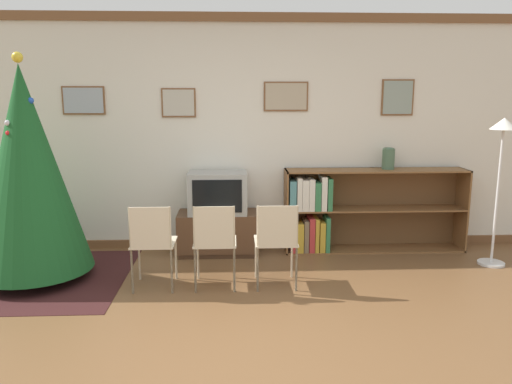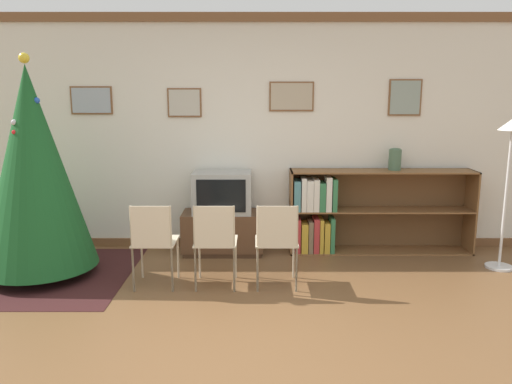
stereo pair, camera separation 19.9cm
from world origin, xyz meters
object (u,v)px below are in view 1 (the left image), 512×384
Objects in this scene: television at (218,193)px; bookshelf at (341,211)px; christmas_tree at (27,170)px; tv_console at (218,233)px; vase at (388,158)px; folding_chair_right at (276,240)px; folding_chair_left at (152,241)px; folding_chair_center at (215,240)px; standing_lamp at (501,153)px.

bookshelf is (1.42, 0.06, -0.24)m from television.
tv_console is at bearing 22.58° from christmas_tree.
vase reaches higher than television.
vase is (1.39, 1.16, 0.61)m from folding_chair_right.
folding_chair_right is 1.42m from bookshelf.
christmas_tree is 1.40m from folding_chair_left.
folding_chair_left reaches higher than tv_console.
folding_chair_center is 2.36m from vase.
standing_lamp reaches higher than tv_console.
folding_chair_center is 0.52× the size of standing_lamp.
folding_chair_left is 1.00× the size of folding_chair_center.
folding_chair_right is 3.31× the size of vase.
standing_lamp reaches higher than television.
bookshelf is at bearing 159.18° from standing_lamp.
folding_chair_left is 3.65m from standing_lamp.
bookshelf reaches higher than folding_chair_left.
vase is (3.75, 0.83, -0.01)m from christmas_tree.
christmas_tree reaches higher than folding_chair_right.
folding_chair_left is at bearing -118.25° from tv_console.
standing_lamp is (2.96, -0.52, 0.97)m from tv_console.
christmas_tree is at bearing -177.32° from standing_lamp.
bookshelf is 0.82m from vase.
bookshelf is (2.00, 1.13, -0.00)m from folding_chair_left.
tv_console is 1.24m from folding_chair_left.
vase is (1.96, 0.08, 0.84)m from tv_console.
folding_chair_left is (1.21, -0.33, -0.62)m from christmas_tree.
television is (1.79, 0.74, -0.38)m from christmas_tree.
television is 1.24m from folding_chair_right.
folding_chair_left is at bearing -15.21° from christmas_tree.
television is (0.00, -0.00, 0.47)m from tv_console.
standing_lamp is at bearing 2.68° from christmas_tree.
standing_lamp reaches higher than bookshelf.
vase reaches higher than folding_chair_left.
standing_lamp is at bearing 10.55° from folding_chair_center.
bookshelf is 1.80m from standing_lamp.
television is 3.04m from standing_lamp.
tv_console is at bearing 61.75° from folding_chair_left.
tv_console is 1.12× the size of folding_chair_left.
bookshelf is (0.85, 1.13, -0.00)m from folding_chair_right.
folding_chair_right is (0.58, 0.00, 0.00)m from folding_chair_center.
folding_chair_left and folding_chair_right have the same top height.
folding_chair_right is 0.39× the size of bookshelf.
tv_console is 1.12× the size of folding_chair_right.
folding_chair_left is 0.58m from folding_chair_center.
standing_lamp is (2.96, -0.52, 0.49)m from television.
vase is 1.17m from standing_lamp.
folding_chair_right is (0.58, -1.07, 0.23)m from tv_console.
folding_chair_left is (-0.58, -1.07, -0.24)m from television.
folding_chair_center is 1.00× the size of folding_chair_right.
christmas_tree is at bearing -157.42° from tv_console.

